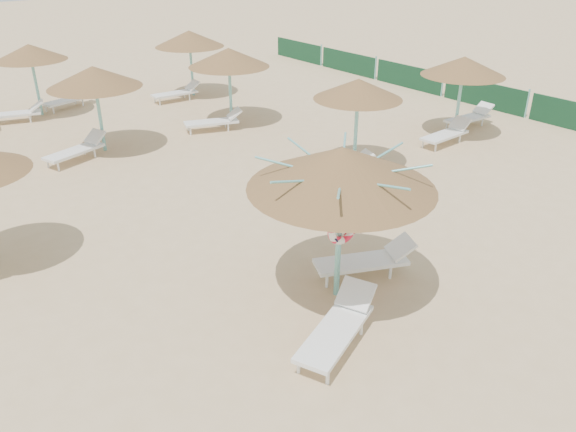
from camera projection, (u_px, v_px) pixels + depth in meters
ground at (315, 294)px, 11.03m from camera, size 120.00×120.00×0.00m
main_palapa at (342, 169)px, 9.83m from camera, size 3.40×3.40×3.05m
lounger_main_a at (338, 326)px, 9.54m from camera, size 2.18×1.42×0.76m
lounger_main_b at (367, 260)px, 11.50m from camera, size 2.13×1.39×0.75m
palapa_field at (150, 72)px, 18.13m from camera, size 19.64×14.10×2.73m
windbreak_fence at (409, 77)px, 25.48m from camera, size 0.08×19.84×1.10m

